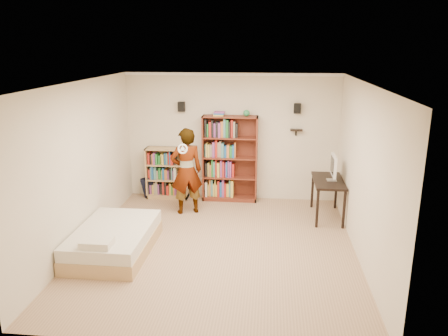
% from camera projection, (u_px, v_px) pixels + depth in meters
% --- Properties ---
extents(ground, '(4.50, 5.00, 0.01)m').
position_uv_depth(ground, '(218.00, 247.00, 7.27)').
color(ground, tan).
rests_on(ground, ground).
extents(room_shell, '(4.52, 5.02, 2.71)m').
position_uv_depth(room_shell, '(218.00, 144.00, 6.79)').
color(room_shell, silver).
rests_on(room_shell, ground).
extents(crown_molding, '(4.50, 5.00, 0.06)m').
position_uv_depth(crown_molding, '(217.00, 85.00, 6.54)').
color(crown_molding, white).
rests_on(crown_molding, room_shell).
extents(speaker_left, '(0.14, 0.12, 0.20)m').
position_uv_depth(speaker_left, '(181.00, 107.00, 9.13)').
color(speaker_left, black).
rests_on(speaker_left, room_shell).
extents(speaker_right, '(0.14, 0.12, 0.20)m').
position_uv_depth(speaker_right, '(297.00, 108.00, 8.89)').
color(speaker_right, black).
rests_on(speaker_right, room_shell).
extents(wall_shelf, '(0.25, 0.16, 0.02)m').
position_uv_depth(wall_shelf, '(296.00, 130.00, 9.02)').
color(wall_shelf, black).
rests_on(wall_shelf, room_shell).
extents(tall_bookshelf, '(1.16, 0.34, 1.83)m').
position_uv_depth(tall_bookshelf, '(230.00, 159.00, 9.25)').
color(tall_bookshelf, maroon).
rests_on(tall_bookshelf, ground).
extents(low_bookshelf, '(0.89, 0.33, 1.11)m').
position_uv_depth(low_bookshelf, '(167.00, 173.00, 9.49)').
color(low_bookshelf, tan).
rests_on(low_bookshelf, ground).
extents(computer_desk, '(0.56, 1.12, 0.76)m').
position_uv_depth(computer_desk, '(327.00, 199.00, 8.44)').
color(computer_desk, black).
rests_on(computer_desk, ground).
extents(imac, '(0.14, 0.50, 0.49)m').
position_uv_depth(imac, '(332.00, 168.00, 8.23)').
color(imac, white).
rests_on(imac, computer_desk).
extents(daybed, '(1.15, 1.77, 0.52)m').
position_uv_depth(daybed, '(114.00, 237.00, 7.04)').
color(daybed, silver).
rests_on(daybed, ground).
extents(person, '(0.74, 0.62, 1.72)m').
position_uv_depth(person, '(187.00, 171.00, 8.55)').
color(person, black).
rests_on(person, ground).
extents(wii_wheel, '(0.19, 0.07, 0.20)m').
position_uv_depth(wii_wheel, '(183.00, 149.00, 8.10)').
color(wii_wheel, white).
rests_on(wii_wheel, person).
extents(navy_bag, '(0.38, 0.31, 0.45)m').
position_uv_depth(navy_bag, '(149.00, 187.00, 9.63)').
color(navy_bag, black).
rests_on(navy_bag, ground).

